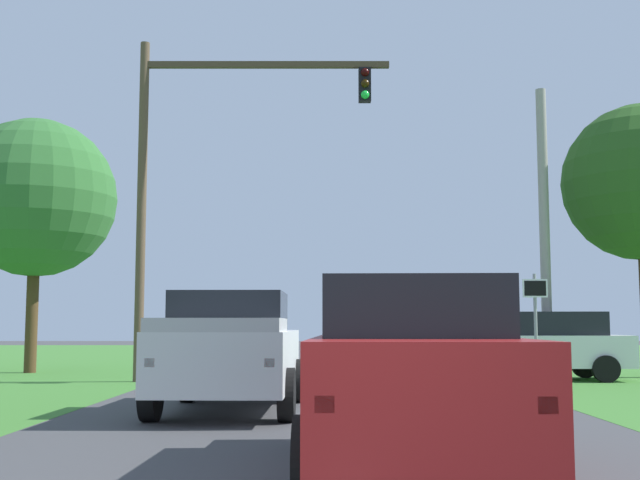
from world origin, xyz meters
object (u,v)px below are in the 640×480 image
traffic_light (201,160)px  utility_pole_right (545,231)px  keep_moving_sign (536,314)px  crossing_suv_far (544,344)px  red_suv_near (411,370)px  pickup_truck_lead (231,351)px  extra_tree_1 (36,198)px

traffic_light → utility_pole_right: 9.61m
keep_moving_sign → utility_pole_right: utility_pole_right is taller
crossing_suv_far → traffic_light: bearing=-175.7°
crossing_suv_far → utility_pole_right: utility_pole_right is taller
red_suv_near → traffic_light: 14.15m
pickup_truck_lead → red_suv_near: bearing=-66.9°
keep_moving_sign → red_suv_near: bearing=-110.5°
pickup_truck_lead → utility_pole_right: 11.96m
red_suv_near → traffic_light: traffic_light is taller
red_suv_near → utility_pole_right: size_ratio=0.60×
red_suv_near → crossing_suv_far: 14.29m
pickup_truck_lead → traffic_light: (-1.63, 7.13, 4.69)m
crossing_suv_far → utility_pole_right: size_ratio=0.56×
red_suv_near → crossing_suv_far: red_suv_near is taller
red_suv_near → extra_tree_1: bearing=120.1°
crossing_suv_far → extra_tree_1: size_ratio=0.58×
utility_pole_right → pickup_truck_lead: bearing=-131.8°
pickup_truck_lead → keep_moving_sign: 8.87m
pickup_truck_lead → crossing_suv_far: (7.37, 7.80, -0.08)m
traffic_light → pickup_truck_lead: bearing=-77.1°
pickup_truck_lead → extra_tree_1: (-7.24, 11.01, 4.30)m
traffic_light → extra_tree_1: (-5.61, 3.88, -0.39)m
red_suv_near → extra_tree_1: size_ratio=0.62×
red_suv_near → pickup_truck_lead: 6.09m
traffic_light → red_suv_near: bearing=-72.5°
keep_moving_sign → crossing_suv_far: keep_moving_sign is taller
keep_moving_sign → crossing_suv_far: size_ratio=0.60×
traffic_light → utility_pole_right: traffic_light is taller
red_suv_near → keep_moving_sign: (4.27, 11.42, 0.70)m
traffic_light → keep_moving_sign: size_ratio=3.33×
crossing_suv_far → utility_pole_right: 3.22m
utility_pole_right → extra_tree_1: bearing=171.0°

